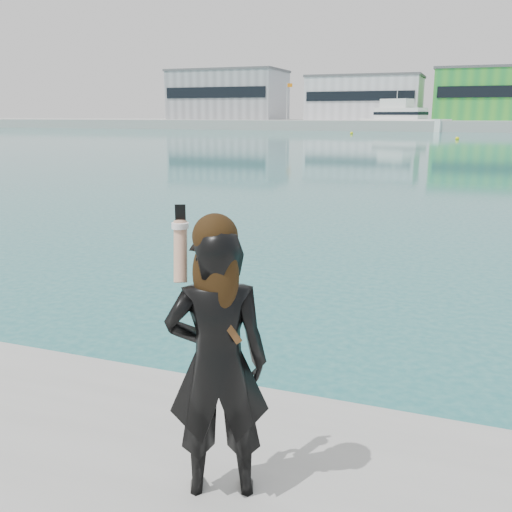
{
  "coord_description": "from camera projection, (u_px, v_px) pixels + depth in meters",
  "views": [
    {
      "loc": [
        1.18,
        -3.53,
        3.25
      ],
      "look_at": [
        -0.22,
        0.22,
        2.25
      ],
      "focal_mm": 40.0,
      "sensor_mm": 36.0,
      "label": 1
    }
  ],
  "objects": [
    {
      "name": "warehouse_white",
      "position": [
        365.0,
        98.0,
        126.56
      ],
      "size": [
        24.48,
        15.35,
        9.5
      ],
      "color": "silver",
      "rests_on": "far_quay"
    },
    {
      "name": "warehouse_green",
      "position": [
        512.0,
        94.0,
        116.26
      ],
      "size": [
        30.6,
        16.36,
        10.5
      ],
      "color": "green",
      "rests_on": "far_quay"
    },
    {
      "name": "warehouse_grey_left",
      "position": [
        228.0,
        95.0,
        137.51
      ],
      "size": [
        26.52,
        16.36,
        11.5
      ],
      "color": "gray",
      "rests_on": "far_quay"
    },
    {
      "name": "woman",
      "position": [
        217.0,
        356.0,
        3.6
      ],
      "size": [
        0.77,
        0.65,
        1.9
      ],
      "rotation": [
        0.0,
        0.0,
        3.54
      ],
      "color": "black",
      "rests_on": "near_quay"
    },
    {
      "name": "motor_yacht",
      "position": [
        402.0,
        119.0,
        112.9
      ],
      "size": [
        17.92,
        11.32,
        8.13
      ],
      "rotation": [
        0.0,
        0.0,
        -0.41
      ],
      "color": "white",
      "rests_on": "ground"
    },
    {
      "name": "buoy_extra",
      "position": [
        457.0,
        140.0,
        74.09
      ],
      "size": [
        0.5,
        0.5,
        0.5
      ],
      "primitive_type": "sphere",
      "color": "yellow",
      "rests_on": "ground"
    },
    {
      "name": "far_quay",
      "position": [
        468.0,
        125.0,
        122.33
      ],
      "size": [
        320.0,
        40.0,
        2.0
      ],
      "primitive_type": "cube",
      "color": "#9E9E99",
      "rests_on": "ground"
    },
    {
      "name": "flagpole_left",
      "position": [
        287.0,
        99.0,
        125.66
      ],
      "size": [
        1.28,
        0.16,
        8.0
      ],
      "color": "silver",
      "rests_on": "far_quay"
    },
    {
      "name": "buoy_far",
      "position": [
        352.0,
        134.0,
        95.29
      ],
      "size": [
        0.5,
        0.5,
        0.5
      ],
      "primitive_type": "sphere",
      "color": "yellow",
      "rests_on": "ground"
    }
  ]
}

